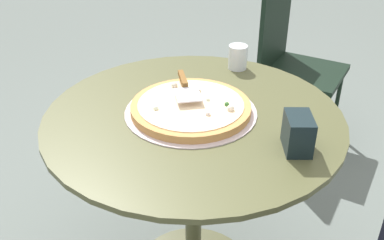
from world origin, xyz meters
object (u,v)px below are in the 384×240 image
at_px(napkin_dispenser, 298,133).
at_px(patio_chair_far, 292,57).
at_px(pizza_server, 185,86).
at_px(pizza_on_tray, 192,107).
at_px(patio_table, 193,161).
at_px(drinking_cup, 238,57).

bearing_deg(napkin_dispenser, patio_chair_far, 168.78).
bearing_deg(napkin_dispenser, pizza_server, -131.58).
xyz_separation_m(pizza_on_tray, napkin_dispenser, (-0.12, 0.34, 0.04)).
height_order(patio_table, patio_chair_far, patio_chair_far).
xyz_separation_m(patio_table, patio_chair_far, (-1.07, -0.54, -0.06)).
relative_size(napkin_dispenser, patio_chair_far, 0.12).
bearing_deg(patio_chair_far, patio_table, 27.05).
bearing_deg(patio_chair_far, drinking_cup, 26.23).
bearing_deg(patio_table, napkin_dispenser, 110.38).
bearing_deg(patio_table, drinking_cup, -151.30).
distance_m(pizza_on_tray, patio_chair_far, 1.22).
relative_size(pizza_server, napkin_dispenser, 1.94).
bearing_deg(patio_table, pizza_on_tray, -108.07).
distance_m(pizza_server, patio_chair_far, 1.17).
distance_m(patio_table, napkin_dispenser, 0.42).
xyz_separation_m(patio_table, pizza_on_tray, (-0.00, -0.02, 0.20)).
height_order(patio_table, drinking_cup, drinking_cup).
relative_size(patio_table, patio_chair_far, 1.09).
relative_size(drinking_cup, patio_chair_far, 0.10).
bearing_deg(patio_table, patio_chair_far, -152.95).
height_order(pizza_on_tray, patio_chair_far, patio_chair_far).
xyz_separation_m(pizza_server, drinking_cup, (-0.32, -0.10, -0.01)).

